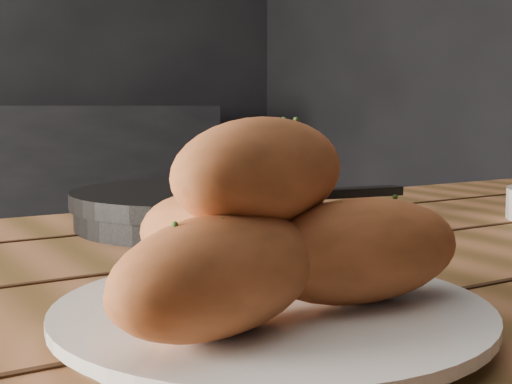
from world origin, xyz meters
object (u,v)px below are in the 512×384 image
plate (272,316)px  skillet (199,207)px  bread_rolls (268,233)px  table (368,360)px

plate → skillet: (0.15, 0.40, 0.01)m
skillet → bread_rolls: bearing=-111.0°
table → skillet: bearing=95.4°
table → skillet: size_ratio=3.71×
plate → skillet: skillet is taller
plate → bread_rolls: bread_rolls is taller
table → plate: (-0.18, -0.11, 0.10)m
table → bread_rolls: size_ratio=5.90×
plate → table: bearing=31.5°
table → skillet: skillet is taller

